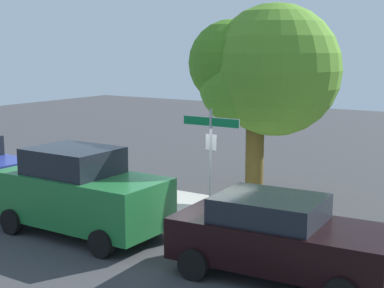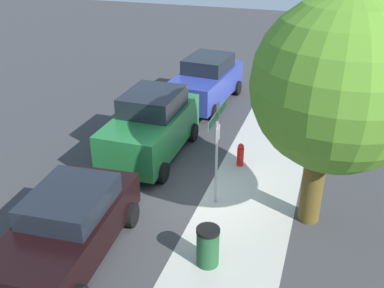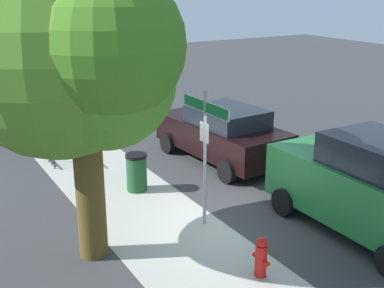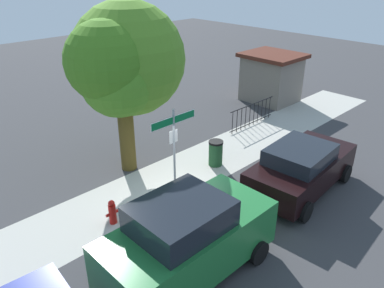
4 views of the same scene
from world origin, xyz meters
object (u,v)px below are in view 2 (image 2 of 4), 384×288
fire_hydrant (240,155)px  car_blue (206,81)px  shade_tree (331,81)px  trash_bin (208,246)px  car_green (151,126)px  street_sign (217,133)px  car_black (68,226)px

fire_hydrant → car_blue: bearing=-152.0°
shade_tree → car_blue: size_ratio=1.27×
fire_hydrant → trash_bin: trash_bin is taller
shade_tree → car_green: 6.51m
street_sign → car_black: size_ratio=0.67×
shade_tree → car_green: size_ratio=1.35×
car_black → trash_bin: 3.24m
street_sign → trash_bin: size_ratio=3.09×
car_blue → car_green: 5.16m
car_green → fire_hydrant: (-0.20, 2.99, -0.69)m
shade_tree → car_green: (-2.20, -5.43, -2.83)m
shade_tree → fire_hydrant: size_ratio=7.60×
car_blue → car_green: size_ratio=1.06×
fire_hydrant → car_green: bearing=-86.3°
street_sign → fire_hydrant: 2.88m
street_sign → car_green: (-2.08, -2.79, -1.07)m
car_blue → car_black: car_blue is taller
car_black → street_sign: bearing=136.9°
shade_tree → car_black: bearing=-59.5°
car_green → fire_hydrant: 3.07m
car_black → shade_tree: bearing=116.5°
fire_hydrant → trash_bin: (4.77, 0.30, 0.11)m
car_blue → car_green: bearing=0.5°
car_blue → car_black: 10.46m
trash_bin → car_black: bearing=-76.7°
shade_tree → street_sign: bearing=-92.7°
fire_hydrant → shade_tree: bearing=45.6°
fire_hydrant → trash_bin: bearing=3.6°
shade_tree → fire_hydrant: bearing=-134.4°
car_blue → trash_bin: size_ratio=4.76×
car_green → trash_bin: (4.57, 3.29, -0.58)m
car_black → trash_bin: car_black is taller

